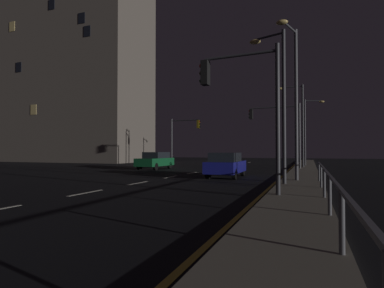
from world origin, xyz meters
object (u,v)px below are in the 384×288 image
Objects in this scene: car at (226,164)px; traffic_light_mid_right at (277,123)px; street_lamp_mid_block at (294,89)px; building_distant at (79,67)px; street_lamp_corner at (278,92)px; traffic_light_far_center at (242,92)px; street_lamp_far_end at (299,118)px; car_oncoming at (155,160)px; traffic_light_far_right at (184,132)px; street_lamp_median at (308,125)px.

traffic_light_mid_right is at bearing 76.99° from car.
car is at bearing -103.01° from traffic_light_mid_right.
building_distant is at bearing 146.00° from street_lamp_mid_block.
traffic_light_mid_right is 12.15m from street_lamp_mid_block.
traffic_light_far_center is at bearing -103.36° from street_lamp_corner.
building_distant reaches higher than street_lamp_mid_block.
street_lamp_corner reaches higher than traffic_light_mid_right.
street_lamp_far_end is (1.78, 2.40, 0.65)m from traffic_light_mid_right.
building_distant is (-21.30, 14.31, 14.26)m from car_oncoming.
street_lamp_corner is (12.77, -19.13, 0.59)m from traffic_light_far_right.
street_lamp_far_end is 36.13m from building_distant.
building_distant reaches higher than street_lamp_median.
car is 0.55× the size of street_lamp_mid_block.
traffic_light_mid_right is at bearing -25.69° from traffic_light_far_right.
traffic_light_far_center is 0.67× the size of street_lamp_mid_block.
car is 1.00× the size of car_oncoming.
car_oncoming is at bearing -142.75° from street_lamp_median.
street_lamp_mid_block is at bearing -27.91° from car.
car_oncoming is 9.51m from traffic_light_far_right.
street_lamp_mid_block reaches higher than street_lamp_median.
street_lamp_far_end is at bearing 71.64° from car.
traffic_light_far_right is at bearing 127.53° from street_lamp_mid_block.
street_lamp_corner is at bearing -47.47° from car.
traffic_light_far_right is 0.79× the size of street_lamp_median.
street_lamp_corner reaches higher than street_lamp_median.
street_lamp_far_end is (-0.22, 14.37, -0.06)m from street_lamp_mid_block.
street_lamp_median is (4.86, 16.26, 3.60)m from car.
street_lamp_median is 36.31m from building_distant.
car_oncoming is 15.69m from street_lamp_mid_block.
car is 0.61× the size of street_lamp_corner.
building_distant reaches higher than street_lamp_far_end.
street_lamp_mid_block is 18.53m from street_lamp_median.
street_lamp_corner is at bearing 76.64° from traffic_light_far_center.
traffic_light_far_center is 0.18× the size of building_distant.
traffic_light_far_center is 24.23m from street_lamp_median.
car_oncoming is 11.60m from traffic_light_mid_right.
building_distant reaches higher than street_lamp_corner.
street_lamp_median is 0.23× the size of building_distant.
street_lamp_far_end is at bearing -13.19° from traffic_light_far_right.
traffic_light_far_center is at bearing -41.40° from building_distant.
street_lamp_mid_block is 1.13× the size of street_lamp_median.
street_lamp_corner is (3.60, -3.92, 3.70)m from car.
street_lamp_median is (13.15, 10.00, 3.60)m from car_oncoming.
car is 6.48m from street_lamp_corner.
traffic_light_far_center is at bearing -105.67° from street_lamp_mid_block.
traffic_light_far_right reaches higher than traffic_light_far_center.
traffic_light_far_center is (10.95, -14.12, 3.05)m from car_oncoming.
traffic_light_mid_right is 0.72× the size of street_lamp_mid_block.
traffic_light_mid_right reaches higher than traffic_light_far_center.
street_lamp_mid_block is at bearing -34.19° from car_oncoming.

